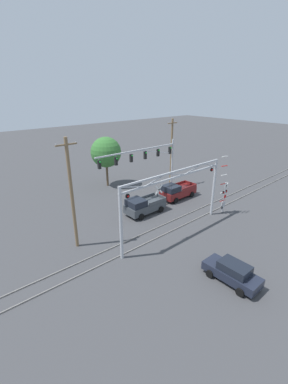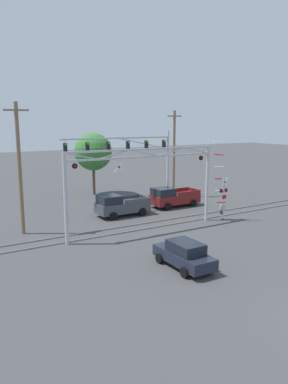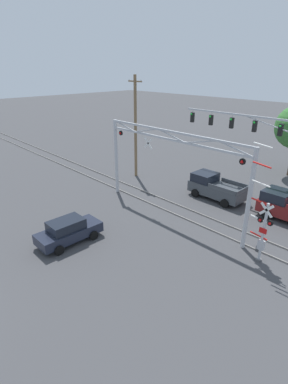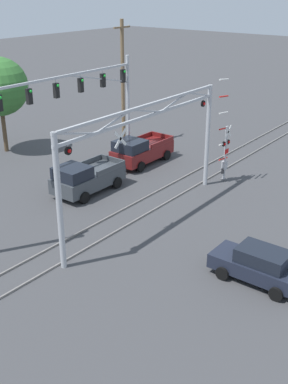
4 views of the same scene
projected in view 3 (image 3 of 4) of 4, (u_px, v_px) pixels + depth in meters
The scene contains 8 objects.
rail_track_near at pixel (171, 212), 23.24m from camera, with size 80.00×0.08×0.10m, color gray.
rail_track_far at pixel (183, 207), 24.15m from camera, with size 80.00×0.08×0.10m, color gray.
crossing_gantry at pixel (170, 160), 21.40m from camera, with size 12.79×0.29×6.45m.
crossing_signal_mast at pixel (262, 228), 16.84m from camera, with size 1.77×0.35×6.85m.
traffic_signal_span at pixel (268, 138), 23.03m from camera, with size 11.38×0.39×7.51m.
pickup_truck_lead at pixel (215, 187), 25.60m from camera, with size 4.77×2.35×2.00m.
sedan_waiting at pixel (68, 231), 19.17m from camera, with size 1.95×4.17×1.59m.
utility_pole_left at pixel (136, 127), 29.25m from camera, with size 1.80×0.28×9.84m.
Camera 3 is at (13.63, 0.86, 10.54)m, focal length 28.00 mm.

